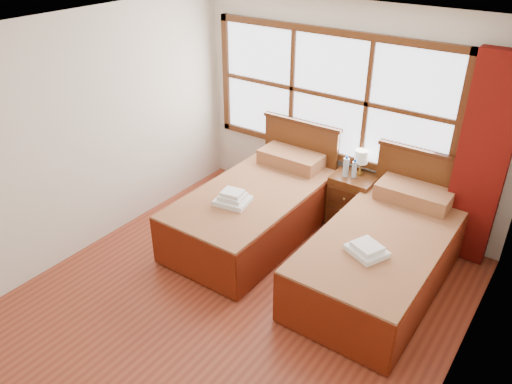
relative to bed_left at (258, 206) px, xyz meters
The scene contains 15 objects.
floor 1.36m from the bed_left, 65.13° to the right, with size 4.50×4.50×0.00m, color brown.
ceiling 2.61m from the bed_left, 65.13° to the right, with size 4.50×4.50×0.00m, color white.
wall_back 1.53m from the bed_left, 62.27° to the left, with size 4.00×4.00×0.00m, color silver.
wall_left 2.11m from the bed_left, 140.41° to the right, with size 4.50×4.50×0.00m, color silver.
wall_right 2.98m from the bed_left, 25.08° to the right, with size 4.50×4.50×0.00m, color silver.
window 1.57m from the bed_left, 73.33° to the left, with size 3.16×0.06×1.56m.
curtain 2.48m from the bed_left, 23.00° to the left, with size 0.50×0.16×2.30m, color #670F0A.
bed_left is the anchor object (origin of this frame).
bed_right 1.59m from the bed_left, ahead, with size 1.17×2.26×1.14m.
nightstand 1.16m from the bed_left, 43.50° to the left, with size 0.50×0.49×0.67m.
towels_left 0.56m from the bed_left, 93.36° to the right, with size 0.40×0.37×0.15m.
towels_right 1.67m from the bed_left, 16.61° to the right, with size 0.43×0.41×0.10m.
lamp 1.35m from the bed_left, 45.88° to the left, with size 0.16×0.16×0.31m.
bottle_near 1.14m from the bed_left, 44.82° to the left, with size 0.07×0.07×0.26m.
bottle_far 1.21m from the bed_left, 42.52° to the left, with size 0.06×0.06×0.23m.
Camera 1 is at (2.36, -2.98, 3.42)m, focal length 35.00 mm.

